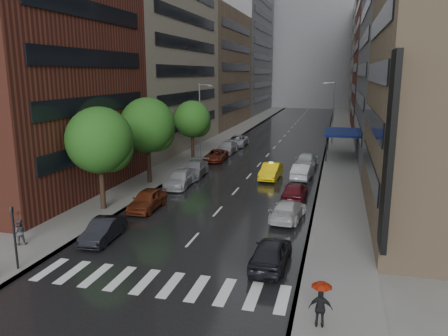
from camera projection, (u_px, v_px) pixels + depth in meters
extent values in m
plane|color=gray|center=(169.00, 266.00, 23.95)|extent=(220.00, 220.00, 0.00)
cube|color=black|center=(283.00, 138.00, 71.19)|extent=(14.00, 140.00, 0.01)
cube|color=gray|center=(230.00, 135.00, 73.40)|extent=(4.00, 140.00, 0.15)
cube|color=gray|center=(340.00, 139.00, 68.94)|extent=(4.00, 140.00, 0.15)
cube|color=silver|center=(50.00, 269.00, 23.57)|extent=(0.55, 2.80, 0.01)
cube|color=silver|center=(73.00, 272.00, 23.22)|extent=(0.55, 2.80, 0.01)
cube|color=silver|center=(96.00, 275.00, 22.87)|extent=(0.55, 2.80, 0.01)
cube|color=silver|center=(120.00, 278.00, 22.53)|extent=(0.55, 2.80, 0.01)
cube|color=silver|center=(145.00, 281.00, 22.18)|extent=(0.55, 2.80, 0.01)
cube|color=silver|center=(171.00, 285.00, 21.83)|extent=(0.55, 2.80, 0.01)
cube|color=silver|center=(198.00, 288.00, 21.49)|extent=(0.55, 2.80, 0.01)
cube|color=silver|center=(225.00, 292.00, 21.14)|extent=(0.55, 2.80, 0.01)
cube|color=silver|center=(253.00, 295.00, 20.79)|extent=(0.55, 2.80, 0.01)
cube|color=silver|center=(283.00, 299.00, 20.45)|extent=(0.55, 2.80, 0.01)
cube|color=maroon|center=(50.00, 41.00, 36.21)|extent=(8.00, 20.00, 26.00)
cube|color=gray|center=(161.00, 22.00, 58.03)|extent=(8.00, 28.00, 34.00)
cube|color=#937A5B|center=(217.00, 69.00, 85.77)|extent=(8.00, 28.00, 22.00)
cube|color=slate|center=(248.00, 38.00, 112.40)|extent=(8.00, 32.00, 38.00)
cube|color=#937A5B|center=(447.00, 0.00, 28.35)|extent=(8.00, 20.00, 30.00)
cube|color=slate|center=(398.00, 59.00, 51.67)|extent=(8.00, 28.00, 24.00)
cube|color=maroon|center=(381.00, 28.00, 76.84)|extent=(8.00, 28.00, 36.00)
cube|color=gray|center=(369.00, 57.00, 106.04)|extent=(8.00, 32.00, 28.00)
cube|color=black|center=(389.00, 153.00, 21.69)|extent=(0.30, 2.20, 10.00)
cube|color=slate|center=(313.00, 53.00, 132.00)|extent=(40.00, 14.00, 32.00)
cylinder|color=#382619|center=(102.00, 183.00, 33.22)|extent=(0.40, 0.40, 4.38)
sphere|color=#1E5116|center=(99.00, 140.00, 32.51)|extent=(5.00, 5.00, 5.00)
cylinder|color=#382619|center=(149.00, 161.00, 41.30)|extent=(0.40, 0.40, 4.49)
sphere|color=#1E5116|center=(147.00, 125.00, 40.57)|extent=(5.13, 5.13, 5.13)
cylinder|color=#382619|center=(193.00, 143.00, 53.53)|extent=(0.40, 0.40, 3.91)
sphere|color=#1E5116|center=(192.00, 119.00, 52.91)|extent=(4.46, 4.46, 4.46)
imported|color=yellow|center=(271.00, 171.00, 43.50)|extent=(1.87, 4.81, 1.56)
imported|color=black|center=(103.00, 230.00, 27.47)|extent=(1.78, 4.32, 1.39)
imported|color=maroon|center=(147.00, 200.00, 33.72)|extent=(1.93, 4.65, 1.58)
imported|color=#A5A5AA|center=(180.00, 179.00, 40.54)|extent=(2.28, 5.14, 1.46)
imported|color=gray|center=(194.00, 169.00, 44.54)|extent=(2.36, 5.41, 1.55)
imported|color=#591D11|center=(216.00, 155.00, 52.32)|extent=(2.44, 4.91, 1.34)
imported|color=gray|center=(227.00, 148.00, 57.31)|extent=(2.31, 5.27, 1.51)
imported|color=#A9ADB2|center=(237.00, 141.00, 62.87)|extent=(2.64, 5.63, 1.56)
imported|color=black|center=(271.00, 253.00, 23.78)|extent=(2.03, 4.74, 1.59)
imported|color=silver|center=(288.00, 210.00, 31.42)|extent=(2.47, 5.10, 1.43)
imported|color=#531018|center=(295.00, 191.00, 36.08)|extent=(2.03, 4.75, 1.60)
imported|color=#AEB1B8|center=(303.00, 171.00, 43.42)|extent=(2.08, 4.96, 1.59)
imported|color=silver|center=(307.00, 160.00, 49.42)|extent=(2.50, 5.36, 1.51)
imported|color=#444347|center=(20.00, 232.00, 26.46)|extent=(0.97, 0.91, 1.59)
imported|color=black|center=(18.00, 219.00, 26.28)|extent=(0.96, 0.98, 0.88)
imported|color=black|center=(321.00, 308.00, 17.85)|extent=(0.98, 0.44, 1.64)
imported|color=#B0270D|center=(322.00, 290.00, 17.67)|extent=(0.82, 0.82, 0.72)
cylinder|color=black|center=(15.00, 240.00, 23.00)|extent=(0.12, 0.12, 3.20)
imported|color=black|center=(12.00, 215.00, 22.70)|extent=(0.18, 0.15, 0.90)
cylinder|color=gray|center=(200.00, 121.00, 53.23)|extent=(0.18, 0.18, 9.00)
cube|color=gray|center=(211.00, 86.00, 51.98)|extent=(0.50, 0.22, 0.16)
cylinder|color=gray|center=(333.00, 113.00, 63.54)|extent=(0.18, 0.18, 9.00)
cube|color=gray|center=(325.00, 83.00, 62.98)|extent=(0.50, 0.22, 0.16)
cube|color=navy|center=(341.00, 132.00, 54.11)|extent=(4.00, 8.00, 0.25)
cylinder|color=black|center=(326.00, 149.00, 51.24)|extent=(0.12, 0.12, 3.00)
cylinder|color=black|center=(328.00, 139.00, 58.42)|extent=(0.12, 0.12, 3.00)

